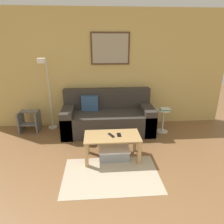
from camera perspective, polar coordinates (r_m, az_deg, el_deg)
name	(u,v)px	position (r m, az deg, el deg)	size (l,w,h in m)	color
wall_back	(104,70)	(4.55, -2.29, 11.95)	(5.60, 0.09, 2.55)	#D6B76B
area_rug	(111,175)	(3.15, -0.24, -17.50)	(1.43, 0.94, 0.01)	#C1B299
couch	(108,118)	(4.37, -1.25, -1.61)	(1.93, 0.85, 0.89)	#38332D
coffee_table	(112,140)	(3.36, 0.06, -8.08)	(0.92, 0.49, 0.43)	tan
storage_bin	(114,152)	(3.51, 0.53, -11.30)	(0.52, 0.41, 0.19)	gray
floor_lamp	(46,83)	(4.35, -18.31, 7.95)	(0.20, 0.51, 1.59)	silver
side_table	(163,119)	(4.47, 14.38, -1.87)	(0.29, 0.29, 0.51)	silver
book_stack	(165,109)	(4.38, 14.91, 0.81)	(0.24, 0.17, 0.04)	#387F4C
remote_control	(111,135)	(3.31, -0.25, -6.63)	(0.04, 0.15, 0.02)	black
cell_phone	(119,135)	(3.33, 2.00, -6.53)	(0.07, 0.14, 0.01)	black
step_stool	(30,121)	(4.75, -22.49, -2.32)	(0.40, 0.38, 0.45)	slate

